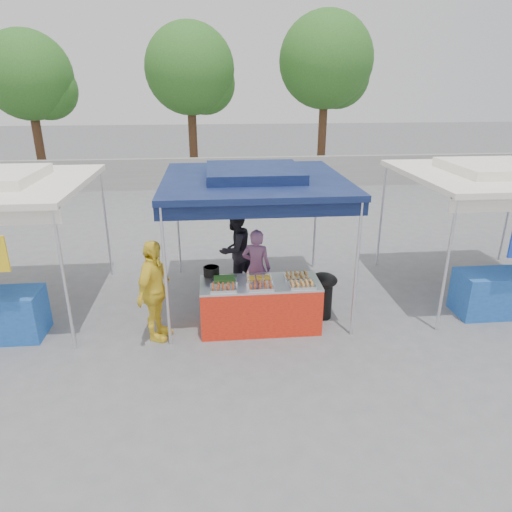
{
  "coord_description": "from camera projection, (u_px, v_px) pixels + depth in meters",
  "views": [
    {
      "loc": [
        -0.74,
        -7.0,
        3.98
      ],
      "look_at": [
        0.0,
        0.6,
        1.05
      ],
      "focal_mm": 32.0,
      "sensor_mm": 36.0,
      "label": 1
    }
  ],
  "objects": [
    {
      "name": "crate_left",
      "position": [
        236.0,
        303.0,
        8.43
      ],
      "size": [
        0.48,
        0.33,
        0.29
      ],
      "primitive_type": "cube",
      "color": "#163CBA",
      "rests_on": "ground_plane"
    },
    {
      "name": "vendor_table",
      "position": [
        260.0,
        305.0,
        7.76
      ],
      "size": [
        2.0,
        0.8,
        0.85
      ],
      "color": "red",
      "rests_on": "ground_plane"
    },
    {
      "name": "customer_person",
      "position": [
        154.0,
        291.0,
        7.29
      ],
      "size": [
        0.72,
        1.07,
        1.69
      ],
      "primitive_type": "imported",
      "rotation": [
        0.0,
        0.0,
        1.23
      ],
      "color": "yellow",
      "rests_on": "ground_plane"
    },
    {
      "name": "ground_plane",
      "position": [
        259.0,
        324.0,
        8.0
      ],
      "size": [
        80.0,
        80.0,
        0.0
      ],
      "primitive_type": "plane",
      "color": "slate"
    },
    {
      "name": "neighbor_stall_right",
      "position": [
        500.0,
        220.0,
        8.37
      ],
      "size": [
        3.2,
        3.2,
        2.57
      ],
      "color": "silver",
      "rests_on": "ground_plane"
    },
    {
      "name": "cooking_pot",
      "position": [
        211.0,
        271.0,
        7.83
      ],
      "size": [
        0.27,
        0.27,
        0.16
      ],
      "primitive_type": "cylinder",
      "color": "black",
      "rests_on": "vendor_table"
    },
    {
      "name": "skewer_cup",
      "position": [
        248.0,
        285.0,
        7.36
      ],
      "size": [
        0.09,
        0.09,
        0.11
      ],
      "primitive_type": "cylinder",
      "color": "silver",
      "rests_on": "vendor_table"
    },
    {
      "name": "vendor_woman",
      "position": [
        256.0,
        268.0,
        8.45
      ],
      "size": [
        0.63,
        0.51,
        1.49
      ],
      "primitive_type": "imported",
      "rotation": [
        0.0,
        0.0,
        2.81
      ],
      "color": "#9D6490",
      "rests_on": "ground_plane"
    },
    {
      "name": "food_tray_bm",
      "position": [
        260.0,
        279.0,
        7.65
      ],
      "size": [
        0.42,
        0.3,
        0.07
      ],
      "color": "white",
      "rests_on": "vendor_table"
    },
    {
      "name": "food_tray_br",
      "position": [
        296.0,
        276.0,
        7.75
      ],
      "size": [
        0.42,
        0.3,
        0.07
      ],
      "color": "white",
      "rests_on": "vendor_table"
    },
    {
      "name": "tree_2",
      "position": [
        329.0,
        65.0,
        19.18
      ],
      "size": [
        3.94,
        3.94,
        6.77
      ],
      "color": "#4A2E1C",
      "rests_on": "ground_plane"
    },
    {
      "name": "food_tray_fm",
      "position": [
        260.0,
        286.0,
        7.37
      ],
      "size": [
        0.42,
        0.3,
        0.07
      ],
      "color": "white",
      "rests_on": "vendor_table"
    },
    {
      "name": "tree_0",
      "position": [
        33.0,
        79.0,
        18.02
      ],
      "size": [
        3.51,
        3.44,
        5.92
      ],
      "color": "#4A2E1C",
      "rests_on": "ground_plane"
    },
    {
      "name": "tree_1",
      "position": [
        193.0,
        73.0,
        18.71
      ],
      "size": [
        3.68,
        3.65,
        6.28
      ],
      "color": "#4A2E1C",
      "rests_on": "ground_plane"
    },
    {
      "name": "back_wall",
      "position": [
        230.0,
        173.0,
        18.01
      ],
      "size": [
        40.0,
        0.25,
        1.2
      ],
      "primitive_type": "cube",
      "color": "gray",
      "rests_on": "ground_plane"
    },
    {
      "name": "food_tray_bl",
      "position": [
        224.0,
        280.0,
        7.6
      ],
      "size": [
        0.42,
        0.3,
        0.07
      ],
      "color": "white",
      "rests_on": "vendor_table"
    },
    {
      "name": "crate_right",
      "position": [
        275.0,
        301.0,
        8.5
      ],
      "size": [
        0.52,
        0.36,
        0.31
      ],
      "primitive_type": "cube",
      "color": "#163CBA",
      "rests_on": "ground_plane"
    },
    {
      "name": "food_tray_fl",
      "position": [
        223.0,
        288.0,
        7.32
      ],
      "size": [
        0.42,
        0.3,
        0.07
      ],
      "color": "white",
      "rests_on": "vendor_table"
    },
    {
      "name": "wok_burner",
      "position": [
        323.0,
        292.0,
        8.09
      ],
      "size": [
        0.5,
        0.5,
        0.84
      ],
      "rotation": [
        0.0,
        0.0,
        0.15
      ],
      "color": "black",
      "rests_on": "ground_plane"
    },
    {
      "name": "helper_man",
      "position": [
        235.0,
        250.0,
        9.13
      ],
      "size": [
        1.02,
        1.01,
        1.66
      ],
      "primitive_type": "imported",
      "rotation": [
        0.0,
        0.0,
        3.92
      ],
      "color": "#222228",
      "rests_on": "ground_plane"
    },
    {
      "name": "crate_stacked",
      "position": [
        275.0,
        286.0,
        8.39
      ],
      "size": [
        0.5,
        0.35,
        0.3
      ],
      "primitive_type": "cube",
      "color": "#163CBA",
      "rests_on": "crate_right"
    },
    {
      "name": "food_tray_fr",
      "position": [
        302.0,
        285.0,
        7.43
      ],
      "size": [
        0.42,
        0.3,
        0.07
      ],
      "color": "white",
      "rests_on": "vendor_table"
    },
    {
      "name": "main_canopy",
      "position": [
        254.0,
        179.0,
        8.05
      ],
      "size": [
        3.2,
        3.2,
        2.57
      ],
      "color": "silver",
      "rests_on": "ground_plane"
    }
  ]
}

